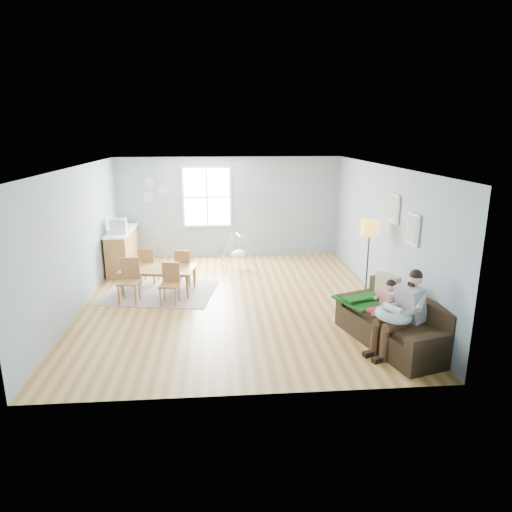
{
  "coord_description": "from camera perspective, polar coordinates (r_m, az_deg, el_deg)",
  "views": [
    {
      "loc": [
        -0.29,
        -8.78,
        3.33
      ],
      "look_at": [
        0.41,
        -0.26,
        1.0
      ],
      "focal_mm": 32.0,
      "sensor_mm": 36.0,
      "label": 1
    }
  ],
  "objects": [
    {
      "name": "chair_ne",
      "position": [
        10.31,
        -9.02,
        -1.14
      ],
      "size": [
        0.45,
        0.45,
        0.82
      ],
      "color": "brown",
      "rests_on": "rug"
    },
    {
      "name": "wall_plates",
      "position": [
        12.46,
        -12.71,
        7.96
      ],
      "size": [
        0.67,
        0.02,
        0.66
      ],
      "color": "#8C9DA9",
      "rests_on": "room"
    },
    {
      "name": "pictures",
      "position": [
        8.52,
        17.91,
        4.5
      ],
      "size": [
        0.05,
        1.34,
        0.74
      ],
      "color": "white",
      "rests_on": "room"
    },
    {
      "name": "floor_lamp",
      "position": [
        9.2,
        13.98,
        2.58
      ],
      "size": [
        0.34,
        0.34,
        1.67
      ],
      "color": "black",
      "rests_on": "room"
    },
    {
      "name": "sofa",
      "position": [
        7.78,
        16.98,
        -8.43
      ],
      "size": [
        1.41,
        2.21,
        0.83
      ],
      "color": "black",
      "rests_on": "room"
    },
    {
      "name": "father",
      "position": [
        7.34,
        17.81,
        -6.45
      ],
      "size": [
        0.99,
        0.68,
        1.33
      ],
      "color": "gray",
      "rests_on": "sofa"
    },
    {
      "name": "chair_nw",
      "position": [
        10.54,
        -13.38,
        -0.97
      ],
      "size": [
        0.44,
        0.44,
        0.83
      ],
      "color": "brown",
      "rests_on": "rug"
    },
    {
      "name": "chair_se",
      "position": [
        9.25,
        -10.7,
        -3.13
      ],
      "size": [
        0.42,
        0.42,
        0.82
      ],
      "color": "brown",
      "rests_on": "rug"
    },
    {
      "name": "green_throw",
      "position": [
        8.16,
        13.75,
        -5.31
      ],
      "size": [
        1.17,
        1.1,
        0.04
      ],
      "primitive_type": "cube",
      "rotation": [
        0.0,
        0.0,
        0.38
      ],
      "color": "#124F13",
      "rests_on": "sofa"
    },
    {
      "name": "monitor",
      "position": [
        11.34,
        -16.84,
        3.62
      ],
      "size": [
        0.39,
        0.37,
        0.34
      ],
      "color": "#B7B7BC",
      "rests_on": "counter"
    },
    {
      "name": "room",
      "position": [
        8.83,
        -2.84,
        9.32
      ],
      "size": [
        8.4,
        9.4,
        3.9
      ],
      "color": "olive"
    },
    {
      "name": "dining_table",
      "position": [
        9.95,
        -12.06,
        -3.02
      ],
      "size": [
        1.65,
        1.08,
        0.54
      ],
      "primitive_type": "imported",
      "rotation": [
        0.0,
        0.0,
        -0.16
      ],
      "color": "#915C2F",
      "rests_on": "rug"
    },
    {
      "name": "toddler",
      "position": [
        7.74,
        15.86,
        -5.26
      ],
      "size": [
        0.55,
        0.4,
        0.81
      ],
      "color": "silver",
      "rests_on": "sofa"
    },
    {
      "name": "nursing_pillow",
      "position": [
        7.27,
        16.81,
        -7.08
      ],
      "size": [
        0.7,
        0.69,
        0.23
      ],
      "primitive_type": "torus",
      "rotation": [
        0.0,
        0.14,
        0.27
      ],
      "color": "#A6C1CF",
      "rests_on": "father"
    },
    {
      "name": "rug",
      "position": [
        10.03,
        -11.97,
        -4.45
      ],
      "size": [
        2.57,
        2.12,
        0.01
      ],
      "primitive_type": "cube",
      "rotation": [
        0.0,
        0.0,
        -0.17
      ],
      "color": "gray",
      "rests_on": "room"
    },
    {
      "name": "beige_pillow",
      "position": [
        8.14,
        16.13,
        -3.86
      ],
      "size": [
        0.31,
        0.5,
        0.49
      ],
      "primitive_type": "cube",
      "rotation": [
        0.0,
        0.0,
        0.39
      ],
      "color": "tan",
      "rests_on": "sofa"
    },
    {
      "name": "infant",
      "position": [
        7.27,
        16.67,
        -6.37
      ],
      "size": [
        0.25,
        0.38,
        0.14
      ],
      "color": "silver",
      "rests_on": "nursing_pillow"
    },
    {
      "name": "storage_cube",
      "position": [
        8.46,
        16.39,
        -6.61
      ],
      "size": [
        0.59,
        0.56,
        0.54
      ],
      "color": "white",
      "rests_on": "room"
    },
    {
      "name": "window",
      "position": [
        12.36,
        -6.16,
        7.35
      ],
      "size": [
        1.32,
        0.08,
        1.62
      ],
      "color": "white",
      "rests_on": "room"
    },
    {
      "name": "counter",
      "position": [
        11.81,
        -16.34,
        0.79
      ],
      "size": [
        0.53,
        1.79,
        1.0
      ],
      "color": "#915C2F",
      "rests_on": "room"
    },
    {
      "name": "chair_sw",
      "position": [
        9.5,
        -15.54,
        -2.63
      ],
      "size": [
        0.44,
        0.44,
        0.89
      ],
      "color": "brown",
      "rests_on": "rug"
    },
    {
      "name": "baby_swing",
      "position": [
        11.41,
        -2.19,
        0.32
      ],
      "size": [
        0.98,
        0.99,
        0.88
      ],
      "color": "#B7B7BC",
      "rests_on": "room"
    }
  ]
}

